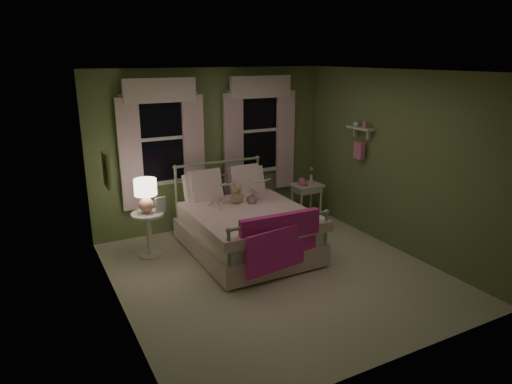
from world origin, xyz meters
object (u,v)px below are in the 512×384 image
bed (245,226)px  child_right (249,182)px  table_lamp (146,192)px  nightstand_right (307,190)px  teddy_bear (237,195)px  child_left (215,185)px  nightstand_left (148,228)px

bed → child_right: (0.28, 0.42, 0.53)m
table_lamp → nightstand_right: 2.86m
bed → teddy_bear: bed is taller
child_left → teddy_bear: (0.28, -0.16, -0.14)m
table_lamp → teddy_bear: bearing=-10.0°
child_left → child_right: bearing=-163.9°
bed → child_left: child_left is taller
nightstand_right → teddy_bear: bearing=-164.6°
teddy_bear → nightstand_right: teddy_bear is taller
bed → nightstand_left: bearing=159.2°
bed → table_lamp: bearing=159.2°
bed → nightstand_right: (1.54, 0.69, 0.17)m
nightstand_right → child_left: bearing=-171.7°
child_right → teddy_bear: size_ratio=2.20×
teddy_bear → bed: bearing=-90.0°
child_left → nightstand_left: 1.14m
nightstand_right → child_right: bearing=-168.0°
bed → nightstand_right: bed is taller
table_lamp → bed: bearing=-20.8°
bed → teddy_bear: bearing=90.0°
nightstand_left → nightstand_right: (2.83, 0.20, 0.13)m
child_right → nightstand_left: child_right is taller
nightstand_left → table_lamp: bearing=0.0°
child_left → table_lamp: bearing=12.3°
teddy_bear → table_lamp: size_ratio=0.66×
bed → child_right: child_right is taller
child_left → child_right: size_ratio=1.05×
child_left → nightstand_left: child_left is taller
child_left → nightstand_right: 1.88m
child_right → nightstand_left: bearing=18.0°
child_right → teddy_bear: (-0.28, -0.16, -0.13)m
teddy_bear → nightstand_right: 1.61m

